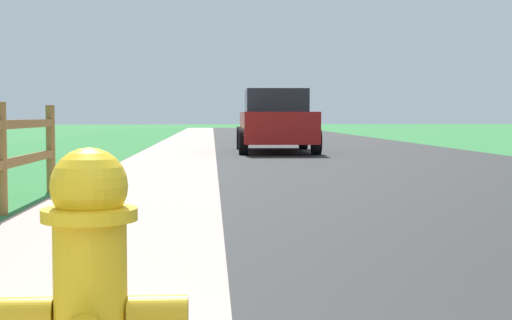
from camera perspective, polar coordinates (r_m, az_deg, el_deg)
The scene contains 7 objects.
ground_plane at distance 25.47m, azimuth -3.12°, elevation 1.18°, with size 120.00×120.00×0.00m, color #2F7539.
road_asphalt at distance 27.70m, azimuth 4.12°, elevation 1.36°, with size 7.00×66.00×0.01m, color #2B2B2B.
curb_concrete at distance 27.62m, azimuth -9.38°, elevation 1.32°, with size 6.00×66.00×0.01m, color #BA9A8E.
grass_verge at distance 27.82m, azimuth -12.45°, elevation 1.30°, with size 5.00×66.00×0.00m, color #2F7539.
fire_hydrant at distance 2.21m, azimuth -12.38°, elevation -10.37°, with size 0.55×0.45×0.87m.
parked_suv_red at distance 20.23m, azimuth 1.48°, elevation 2.92°, with size 2.08×4.95×1.66m.
parked_car_silver at distance 29.90m, azimuth 1.14°, elevation 2.96°, with size 2.20×4.96×1.50m.
Camera 1 is at (-0.09, -0.45, 0.96)m, focal length 53.16 mm.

